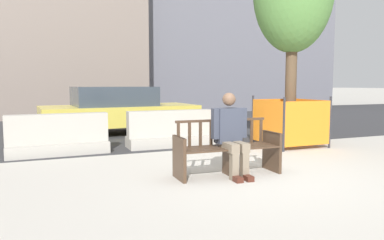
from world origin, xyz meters
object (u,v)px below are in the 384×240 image
object	(u,v)px
seated_person	(231,132)
car_taxi_near	(118,110)
jersey_barrier_centre	(170,132)
jersey_barrier_left	(58,138)
construction_fence	(290,121)
street_bench	(227,150)

from	to	relation	value
seated_person	car_taxi_near	xyz separation A→B (m)	(-0.64, 5.74, -0.00)
jersey_barrier_centre	jersey_barrier_left	world-z (taller)	same
jersey_barrier_left	construction_fence	distance (m)	5.19
street_bench	jersey_barrier_left	world-z (taller)	street_bench
street_bench	construction_fence	bearing A→B (deg)	36.13
jersey_barrier_left	car_taxi_near	xyz separation A→B (m)	(1.81, 2.81, 0.35)
seated_person	jersey_barrier_left	bearing A→B (deg)	129.90
car_taxi_near	street_bench	bearing A→B (deg)	-83.94
street_bench	construction_fence	xyz separation A→B (m)	(2.70, 1.97, 0.19)
street_bench	jersey_barrier_centre	distance (m)	2.93
seated_person	car_taxi_near	bearing A→B (deg)	96.35
jersey_barrier_left	jersey_barrier_centre	bearing A→B (deg)	1.44
jersey_barrier_centre	car_taxi_near	xyz separation A→B (m)	(-0.66, 2.75, 0.35)
jersey_barrier_left	street_bench	bearing A→B (deg)	-49.95
jersey_barrier_centre	car_taxi_near	bearing A→B (deg)	103.50
jersey_barrier_centre	car_taxi_near	distance (m)	2.85
seated_person	jersey_barrier_left	world-z (taller)	seated_person
street_bench	car_taxi_near	world-z (taller)	car_taxi_near
street_bench	jersey_barrier_left	size ratio (longest dim) A/B	0.84
street_bench	construction_fence	size ratio (longest dim) A/B	1.31
seated_person	jersey_barrier_centre	bearing A→B (deg)	89.59
seated_person	jersey_barrier_left	distance (m)	3.83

